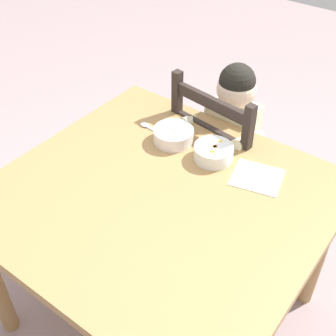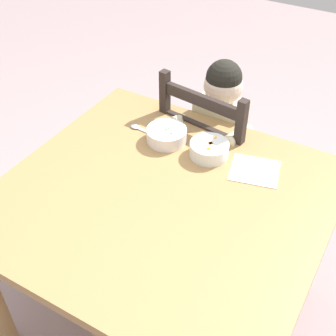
# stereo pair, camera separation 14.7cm
# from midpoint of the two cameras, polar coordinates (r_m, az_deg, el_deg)

# --- Properties ---
(ground_plane) EXTENTS (8.00, 8.00, 0.00)m
(ground_plane) POSITION_cam_midpoint_polar(r_m,az_deg,el_deg) (2.17, -2.59, -17.64)
(ground_plane) COLOR gray
(dining_table) EXTENTS (1.13, 1.07, 0.73)m
(dining_table) POSITION_cam_midpoint_polar(r_m,az_deg,el_deg) (1.67, -3.22, -5.97)
(dining_table) COLOR #9E7848
(dining_table) RESTS_ON ground
(dining_chair) EXTENTS (0.47, 0.47, 0.93)m
(dining_chair) POSITION_cam_midpoint_polar(r_m,az_deg,el_deg) (2.19, 3.90, 0.98)
(dining_chair) COLOR #2B221F
(dining_chair) RESTS_ON ground
(child_figure) EXTENTS (0.32, 0.31, 0.97)m
(child_figure) POSITION_cam_midpoint_polar(r_m,az_deg,el_deg) (2.07, 4.17, 4.76)
(child_figure) COLOR beige
(child_figure) RESTS_ON ground
(bowl_of_peas) EXTENTS (0.16, 0.16, 0.06)m
(bowl_of_peas) POSITION_cam_midpoint_polar(r_m,az_deg,el_deg) (1.83, -2.49, 4.14)
(bowl_of_peas) COLOR white
(bowl_of_peas) RESTS_ON dining_table
(bowl_of_carrots) EXTENTS (0.15, 0.15, 0.06)m
(bowl_of_carrots) POSITION_cam_midpoint_polar(r_m,az_deg,el_deg) (1.75, 2.83, 2.32)
(bowl_of_carrots) COLOR white
(bowl_of_carrots) RESTS_ON dining_table
(spoon) EXTENTS (0.14, 0.03, 0.01)m
(spoon) POSITION_cam_midpoint_polar(r_m,az_deg,el_deg) (1.92, -5.88, 4.91)
(spoon) COLOR silver
(spoon) RESTS_ON dining_table
(paper_napkin) EXTENTS (0.21, 0.20, 0.00)m
(paper_napkin) POSITION_cam_midpoint_polar(r_m,az_deg,el_deg) (1.71, 8.47, -0.41)
(paper_napkin) COLOR white
(paper_napkin) RESTS_ON dining_table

